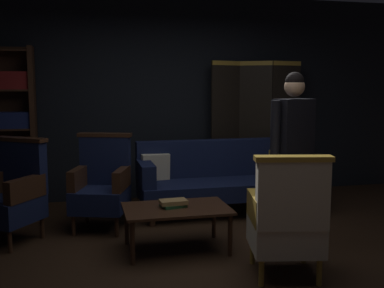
{
  "coord_description": "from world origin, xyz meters",
  "views": [
    {
      "loc": [
        -1.13,
        -3.95,
        1.59
      ],
      "look_at": [
        0.0,
        0.8,
        0.95
      ],
      "focal_mm": 43.28,
      "sensor_mm": 36.0,
      "label": 1
    }
  ],
  "objects_px": {
    "armchair_gilt_accent": "(287,219)",
    "coffee_table": "(176,212)",
    "armchair_wing_right": "(102,184)",
    "standing_figure": "(293,141)",
    "folding_screen": "(255,127)",
    "book_green_cloth": "(173,205)",
    "armchair_wing_left": "(11,193)",
    "book_tan_leather": "(173,202)",
    "velvet_couch": "(223,176)"
  },
  "relations": [
    {
      "from": "folding_screen",
      "to": "book_green_cloth",
      "type": "bearing_deg",
      "value": -129.52
    },
    {
      "from": "velvet_couch",
      "to": "book_green_cloth",
      "type": "xyz_separation_m",
      "value": [
        -0.86,
        -1.18,
        -0.02
      ]
    },
    {
      "from": "folding_screen",
      "to": "book_tan_leather",
      "type": "bearing_deg",
      "value": -129.52
    },
    {
      "from": "velvet_couch",
      "to": "book_green_cloth",
      "type": "height_order",
      "value": "velvet_couch"
    },
    {
      "from": "standing_figure",
      "to": "book_green_cloth",
      "type": "distance_m",
      "value": 1.34
    },
    {
      "from": "velvet_couch",
      "to": "armchair_gilt_accent",
      "type": "xyz_separation_m",
      "value": [
        -0.08,
        -2.03,
        0.04
      ]
    },
    {
      "from": "folding_screen",
      "to": "armchair_wing_right",
      "type": "distance_m",
      "value": 2.46
    },
    {
      "from": "velvet_couch",
      "to": "standing_figure",
      "type": "height_order",
      "value": "standing_figure"
    },
    {
      "from": "coffee_table",
      "to": "book_tan_leather",
      "type": "relative_size",
      "value": 3.92
    },
    {
      "from": "armchair_wing_left",
      "to": "standing_figure",
      "type": "distance_m",
      "value": 2.88
    },
    {
      "from": "armchair_wing_left",
      "to": "book_tan_leather",
      "type": "xyz_separation_m",
      "value": [
        1.54,
        -0.64,
        -0.02
      ]
    },
    {
      "from": "velvet_couch",
      "to": "armchair_gilt_accent",
      "type": "bearing_deg",
      "value": -92.35
    },
    {
      "from": "armchair_gilt_accent",
      "to": "coffee_table",
      "type": "bearing_deg",
      "value": 132.21
    },
    {
      "from": "standing_figure",
      "to": "book_green_cloth",
      "type": "xyz_separation_m",
      "value": [
        -1.21,
        0.03,
        -0.59
      ]
    },
    {
      "from": "armchair_wing_left",
      "to": "book_green_cloth",
      "type": "relative_size",
      "value": 4.66
    },
    {
      "from": "armchair_gilt_accent",
      "to": "armchair_wing_left",
      "type": "relative_size",
      "value": 1.0
    },
    {
      "from": "armchair_gilt_accent",
      "to": "book_tan_leather",
      "type": "bearing_deg",
      "value": 132.33
    },
    {
      "from": "armchair_wing_right",
      "to": "book_green_cloth",
      "type": "relative_size",
      "value": 4.66
    },
    {
      "from": "velvet_couch",
      "to": "armchair_wing_left",
      "type": "relative_size",
      "value": 2.04
    },
    {
      "from": "armchair_wing_left",
      "to": "book_green_cloth",
      "type": "bearing_deg",
      "value": -22.46
    },
    {
      "from": "velvet_couch",
      "to": "standing_figure",
      "type": "relative_size",
      "value": 1.25
    },
    {
      "from": "armchair_gilt_accent",
      "to": "book_green_cloth",
      "type": "relative_size",
      "value": 4.66
    },
    {
      "from": "standing_figure",
      "to": "velvet_couch",
      "type": "bearing_deg",
      "value": 105.95
    },
    {
      "from": "folding_screen",
      "to": "book_green_cloth",
      "type": "distance_m",
      "value": 2.49
    },
    {
      "from": "armchair_wing_right",
      "to": "book_green_cloth",
      "type": "xyz_separation_m",
      "value": [
        0.63,
        -0.85,
        -0.06
      ]
    },
    {
      "from": "folding_screen",
      "to": "armchair_wing_right",
      "type": "xyz_separation_m",
      "value": [
        -2.18,
        -1.03,
        -0.5
      ]
    },
    {
      "from": "armchair_gilt_accent",
      "to": "armchair_wing_right",
      "type": "bearing_deg",
      "value": 129.72
    },
    {
      "from": "folding_screen",
      "to": "armchair_wing_left",
      "type": "bearing_deg",
      "value": -158.15
    },
    {
      "from": "armchair_gilt_accent",
      "to": "book_tan_leather",
      "type": "relative_size",
      "value": 4.07
    },
    {
      "from": "book_tan_leather",
      "to": "armchair_gilt_accent",
      "type": "bearing_deg",
      "value": -47.67
    },
    {
      "from": "book_green_cloth",
      "to": "standing_figure",
      "type": "bearing_deg",
      "value": -1.59
    },
    {
      "from": "armchair_wing_right",
      "to": "book_tan_leather",
      "type": "xyz_separation_m",
      "value": [
        0.63,
        -0.85,
        -0.02
      ]
    },
    {
      "from": "coffee_table",
      "to": "folding_screen",
      "type": "bearing_deg",
      "value": 51.31
    },
    {
      "from": "coffee_table",
      "to": "armchair_wing_left",
      "type": "xyz_separation_m",
      "value": [
        -1.57,
        0.66,
        0.12
      ]
    },
    {
      "from": "coffee_table",
      "to": "armchair_gilt_accent",
      "type": "height_order",
      "value": "armchair_gilt_accent"
    },
    {
      "from": "armchair_gilt_accent",
      "to": "armchair_wing_right",
      "type": "xyz_separation_m",
      "value": [
        -1.41,
        1.7,
        0.0
      ]
    },
    {
      "from": "coffee_table",
      "to": "velvet_couch",
      "type": "bearing_deg",
      "value": 55.28
    },
    {
      "from": "armchair_gilt_accent",
      "to": "book_green_cloth",
      "type": "xyz_separation_m",
      "value": [
        -0.78,
        0.85,
        -0.06
      ]
    },
    {
      "from": "velvet_couch",
      "to": "armchair_gilt_accent",
      "type": "height_order",
      "value": "armchair_gilt_accent"
    },
    {
      "from": "book_green_cloth",
      "to": "book_tan_leather",
      "type": "bearing_deg",
      "value": 0.0
    },
    {
      "from": "armchair_gilt_accent",
      "to": "armchair_wing_right",
      "type": "height_order",
      "value": "same"
    },
    {
      "from": "velvet_couch",
      "to": "book_tan_leather",
      "type": "bearing_deg",
      "value": -126.09
    },
    {
      "from": "armchair_wing_left",
      "to": "book_tan_leather",
      "type": "height_order",
      "value": "armchair_wing_left"
    },
    {
      "from": "folding_screen",
      "to": "armchair_wing_right",
      "type": "height_order",
      "value": "folding_screen"
    },
    {
      "from": "armchair_wing_left",
      "to": "armchair_wing_right",
      "type": "relative_size",
      "value": 1.0
    },
    {
      "from": "armchair_wing_right",
      "to": "standing_figure",
      "type": "distance_m",
      "value": 2.11
    },
    {
      "from": "coffee_table",
      "to": "book_green_cloth",
      "type": "xyz_separation_m",
      "value": [
        -0.03,
        0.02,
        0.06
      ]
    },
    {
      "from": "armchair_wing_left",
      "to": "armchair_wing_right",
      "type": "xyz_separation_m",
      "value": [
        0.91,
        0.21,
        0.0
      ]
    },
    {
      "from": "folding_screen",
      "to": "book_tan_leather",
      "type": "distance_m",
      "value": 2.49
    },
    {
      "from": "velvet_couch",
      "to": "armchair_gilt_accent",
      "type": "distance_m",
      "value": 2.03
    }
  ]
}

